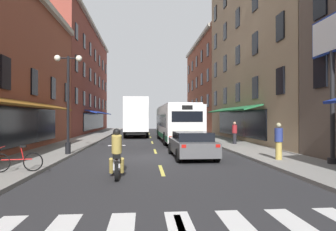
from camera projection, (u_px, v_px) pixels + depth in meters
The scene contains 16 objects.
ground_plane at pixel (157, 159), 14.98m from camera, with size 34.80×80.00×0.10m, color #28282B.
lane_centre_dashes at pixel (158, 159), 14.73m from camera, with size 0.14×73.90×0.01m.
sidewalk_left at pixel (36, 158), 14.50m from camera, with size 3.00×80.00×0.14m, color gray.
sidewalk_right at pixel (271, 155), 15.46m from camera, with size 3.00×80.00×0.14m, color gray.
storefront_row_right at pixel (329, 45), 19.45m from camera, with size 9.44×79.90×17.30m.
billboard_sign at pixel (332, 51), 12.27m from camera, with size 0.40×2.74×6.16m.
transit_bus at pixel (176, 123), 24.94m from camera, with size 2.81×11.27×3.06m.
box_truck at pixel (136, 118), 31.34m from camera, with size 2.61×7.75×4.03m.
sedan_near at pixel (192, 144), 15.12m from camera, with size 2.06×4.65×1.32m.
sedan_mid at pixel (138, 127), 42.57m from camera, with size 2.06×4.40×1.35m.
motorcycle_rider at pixel (117, 156), 10.21m from camera, with size 0.63×2.07×1.66m.
bicycle_near at pixel (17, 161), 10.38m from camera, with size 1.70×0.48×0.91m.
pedestrian_near at pixel (202, 127), 29.88m from camera, with size 0.51×0.48×1.80m.
pedestrian_mid at pixel (235, 133), 21.52m from camera, with size 0.36×0.36×1.60m.
pedestrian_rear at pixel (279, 141), 13.44m from camera, with size 0.36×0.36×1.66m.
street_lamp_twin at pixel (68, 99), 15.52m from camera, with size 1.42×0.32×5.15m.
Camera 1 is at (-0.68, -14.99, 2.02)m, focal length 31.90 mm.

